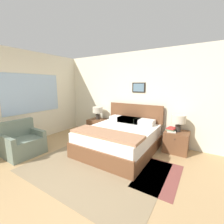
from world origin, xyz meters
name	(u,v)px	position (x,y,z in m)	size (l,w,h in m)	color
ground_plane	(56,192)	(0.00, 0.00, 0.00)	(16.00, 16.00, 0.00)	tan
wall_back	(134,97)	(0.00, 2.90, 1.30)	(7.31, 0.09, 2.60)	beige
wall_left	(40,96)	(-2.48, 1.42, 1.30)	(0.08, 5.27, 2.60)	beige
area_rug_main	(94,167)	(0.06, 0.88, 0.00)	(2.66, 1.96, 0.01)	#897556
area_rug_bedside	(159,175)	(1.25, 1.30, 0.00)	(0.71, 1.17, 0.01)	brown
bed	(120,138)	(0.09, 1.88, 0.33)	(1.66, 1.93, 1.10)	brown
armchair	(23,143)	(-1.77, 0.44, 0.28)	(0.69, 0.80, 0.81)	slate
nightstand_near_window	(98,127)	(-1.14, 2.56, 0.26)	(0.56, 0.54, 0.52)	brown
nightstand_by_door	(176,142)	(1.33, 2.56, 0.26)	(0.56, 0.54, 0.52)	brown
table_lamp_near_window	(98,111)	(-1.15, 2.59, 0.81)	(0.33, 0.33, 0.41)	#2D2823
table_lamp_by_door	(179,120)	(1.34, 2.59, 0.81)	(0.33, 0.33, 0.41)	#2D2823
book_thick_bottom	(171,131)	(1.20, 2.51, 0.54)	(0.25, 0.31, 0.04)	silver
book_hardcover_middle	(171,129)	(1.20, 2.51, 0.57)	(0.22, 0.26, 0.03)	#4C7551
book_novel_upper	(172,128)	(1.20, 2.51, 0.60)	(0.23, 0.27, 0.03)	#B7332D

